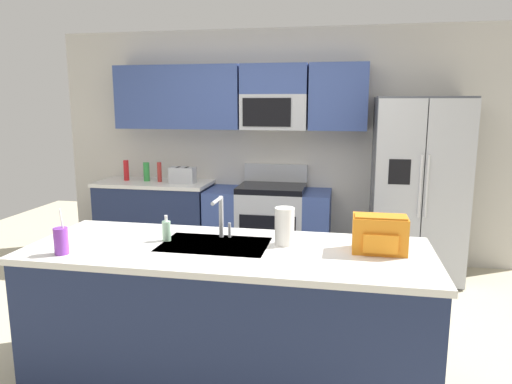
% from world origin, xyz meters
% --- Properties ---
extents(ground_plane, '(9.00, 9.00, 0.00)m').
position_xyz_m(ground_plane, '(0.00, 0.00, 0.00)').
color(ground_plane, beige).
rests_on(ground_plane, ground).
extents(kitchen_wall_unit, '(5.20, 0.43, 2.60)m').
position_xyz_m(kitchen_wall_unit, '(-0.14, 2.08, 1.47)').
color(kitchen_wall_unit, beige).
rests_on(kitchen_wall_unit, ground).
extents(back_counter, '(1.30, 0.63, 0.90)m').
position_xyz_m(back_counter, '(-1.42, 1.80, 0.45)').
color(back_counter, '#1E2A4D').
rests_on(back_counter, ground).
extents(range_oven, '(1.36, 0.61, 1.10)m').
position_xyz_m(range_oven, '(-0.08, 1.80, 0.44)').
color(range_oven, '#B7BABF').
rests_on(range_oven, ground).
extents(refrigerator, '(0.90, 0.76, 1.85)m').
position_xyz_m(refrigerator, '(1.47, 1.73, 0.93)').
color(refrigerator, '#4C4F54').
rests_on(refrigerator, ground).
extents(island_counter, '(2.51, 0.93, 0.90)m').
position_xyz_m(island_counter, '(0.04, -0.48, 0.45)').
color(island_counter, '#1E2A4D').
rests_on(island_counter, ground).
extents(toaster, '(0.28, 0.16, 0.18)m').
position_xyz_m(toaster, '(-1.05, 1.75, 0.99)').
color(toaster, '#B7BABF').
rests_on(toaster, back_counter).
extents(pepper_mill, '(0.05, 0.05, 0.22)m').
position_xyz_m(pepper_mill, '(-1.35, 1.80, 1.01)').
color(pepper_mill, '#B2332D').
rests_on(pepper_mill, back_counter).
extents(bottle_red, '(0.06, 0.06, 0.24)m').
position_xyz_m(bottle_red, '(-1.76, 1.81, 1.02)').
color(bottle_red, red).
rests_on(bottle_red, back_counter).
extents(bottle_green, '(0.07, 0.07, 0.22)m').
position_xyz_m(bottle_green, '(-1.51, 1.82, 1.01)').
color(bottle_green, green).
rests_on(bottle_green, back_counter).
extents(sink_faucet, '(0.08, 0.21, 0.28)m').
position_xyz_m(sink_faucet, '(-0.05, -0.29, 1.07)').
color(sink_faucet, '#B7BABF').
rests_on(sink_faucet, island_counter).
extents(drink_cup_purple, '(0.08, 0.08, 0.28)m').
position_xyz_m(drink_cup_purple, '(-0.90, -0.80, 0.98)').
color(drink_cup_purple, purple).
rests_on(drink_cup_purple, island_counter).
extents(soap_dispenser, '(0.06, 0.06, 0.17)m').
position_xyz_m(soap_dispenser, '(-0.39, -0.42, 0.97)').
color(soap_dispenser, '#A5D8B2').
rests_on(soap_dispenser, island_counter).
extents(paper_towel_roll, '(0.12, 0.12, 0.24)m').
position_xyz_m(paper_towel_roll, '(0.38, -0.36, 1.02)').
color(paper_towel_roll, white).
rests_on(paper_towel_roll, island_counter).
extents(backpack, '(0.32, 0.22, 0.23)m').
position_xyz_m(backpack, '(0.96, -0.40, 1.02)').
color(backpack, orange).
rests_on(backpack, island_counter).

